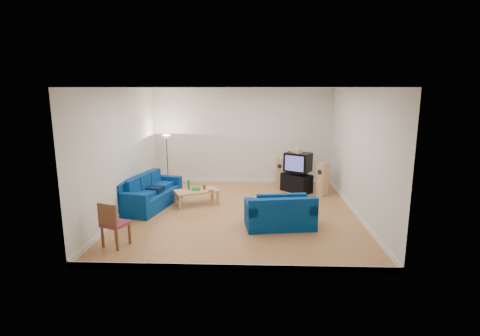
{
  "coord_description": "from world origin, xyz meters",
  "views": [
    {
      "loc": [
        0.36,
        -9.38,
        3.18
      ],
      "look_at": [
        0.0,
        0.4,
        1.1
      ],
      "focal_mm": 28.0,
      "sensor_mm": 36.0,
      "label": 1
    }
  ],
  "objects_px": {
    "sofa_loveseat": "(280,215)",
    "tv_stand": "(296,183)",
    "television": "(298,162)",
    "coffee_table": "(197,192)",
    "sofa_three_seat": "(149,196)"
  },
  "relations": [
    {
      "from": "coffee_table",
      "to": "tv_stand",
      "type": "bearing_deg",
      "value": 27.31
    },
    {
      "from": "sofa_three_seat",
      "to": "coffee_table",
      "type": "distance_m",
      "value": 1.31
    },
    {
      "from": "sofa_three_seat",
      "to": "sofa_loveseat",
      "type": "relative_size",
      "value": 1.38
    },
    {
      "from": "sofa_loveseat",
      "to": "television",
      "type": "relative_size",
      "value": 1.82
    },
    {
      "from": "coffee_table",
      "to": "sofa_three_seat",
      "type": "bearing_deg",
      "value": -172.07
    },
    {
      "from": "coffee_table",
      "to": "sofa_loveseat",
      "type": "bearing_deg",
      "value": -36.88
    },
    {
      "from": "coffee_table",
      "to": "television",
      "type": "xyz_separation_m",
      "value": [
        2.95,
        1.46,
        0.58
      ]
    },
    {
      "from": "television",
      "to": "sofa_three_seat",
      "type": "bearing_deg",
      "value": -128.57
    },
    {
      "from": "tv_stand",
      "to": "television",
      "type": "relative_size",
      "value": 0.99
    },
    {
      "from": "sofa_loveseat",
      "to": "tv_stand",
      "type": "distance_m",
      "value": 3.24
    },
    {
      "from": "sofa_three_seat",
      "to": "tv_stand",
      "type": "distance_m",
      "value": 4.55
    },
    {
      "from": "sofa_three_seat",
      "to": "television",
      "type": "bearing_deg",
      "value": 124.15
    },
    {
      "from": "sofa_loveseat",
      "to": "tv_stand",
      "type": "height_order",
      "value": "sofa_loveseat"
    },
    {
      "from": "coffee_table",
      "to": "television",
      "type": "height_order",
      "value": "television"
    },
    {
      "from": "sofa_three_seat",
      "to": "tv_stand",
      "type": "height_order",
      "value": "sofa_three_seat"
    }
  ]
}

